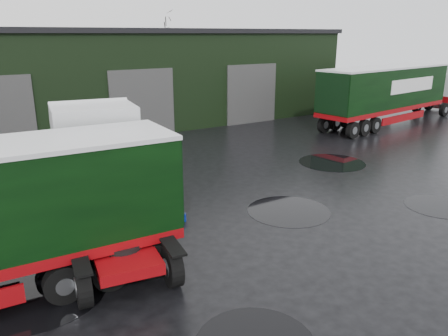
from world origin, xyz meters
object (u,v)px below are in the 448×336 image
at_px(hero_tractor, 108,186).
at_px(lorry_right, 385,96).
at_px(warehouse, 108,76).
at_px(tree_back_b, 155,58).
at_px(wash_bucket, 182,217).

xyz_separation_m(hero_tractor, lorry_right, (21.50, 7.86, -0.03)).
distance_m(hero_tractor, lorry_right, 22.89).
relative_size(hero_tractor, lorry_right, 0.43).
bearing_deg(warehouse, hero_tractor, -108.51).
relative_size(warehouse, tree_back_b, 4.32).
distance_m(warehouse, wash_bucket, 19.11).
xyz_separation_m(warehouse, wash_bucket, (-3.83, -18.48, -3.02)).
relative_size(warehouse, hero_tractor, 5.00).
xyz_separation_m(warehouse, lorry_right, (15.00, -11.56, -1.18)).
bearing_deg(lorry_right, wash_bucket, -76.73).
xyz_separation_m(warehouse, tree_back_b, (8.00, 10.00, 0.59)).
bearing_deg(wash_bucket, warehouse, 78.29).
bearing_deg(lorry_right, warehouse, -134.52).
distance_m(wash_bucket, tree_back_b, 31.05).
bearing_deg(wash_bucket, hero_tractor, -160.61).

